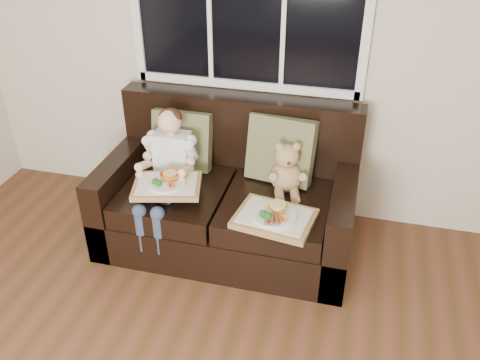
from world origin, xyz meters
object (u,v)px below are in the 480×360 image
(loveseat, at_px, (230,201))
(child, at_px, (168,162))
(tray_left, at_px, (167,184))
(teddy_bear, at_px, (286,171))
(tray_right, at_px, (275,217))

(loveseat, height_order, child, child)
(child, bearing_deg, tray_left, -70.75)
(child, xyz_separation_m, teddy_bear, (0.78, 0.13, -0.03))
(teddy_bear, xyz_separation_m, tray_right, (-0.00, -0.36, -0.11))
(loveseat, xyz_separation_m, child, (-0.39, -0.12, 0.32))
(child, xyz_separation_m, tray_left, (0.06, -0.18, -0.05))
(child, distance_m, teddy_bear, 0.79)
(teddy_bear, distance_m, tray_right, 0.38)
(teddy_bear, height_order, tray_right, teddy_bear)
(teddy_bear, relative_size, tray_right, 0.72)
(loveseat, relative_size, teddy_bear, 4.60)
(loveseat, relative_size, tray_left, 3.46)
(tray_left, bearing_deg, child, 95.00)
(tray_left, xyz_separation_m, tray_right, (0.71, -0.05, -0.09))
(child, xyz_separation_m, tray_right, (0.78, -0.24, -0.15))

